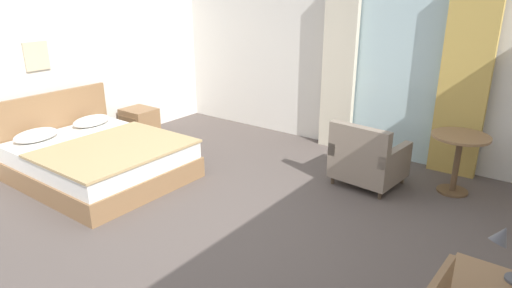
{
  "coord_description": "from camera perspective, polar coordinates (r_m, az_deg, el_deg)",
  "views": [
    {
      "loc": [
        2.86,
        -2.97,
        2.37
      ],
      "look_at": [
        0.27,
        0.53,
        0.81
      ],
      "focal_mm": 31.11,
      "sensor_mm": 36.0,
      "label": 1
    }
  ],
  "objects": [
    {
      "name": "balcony_glass_door",
      "position": [
        6.5,
        17.84,
        7.82
      ],
      "size": [
        1.28,
        0.02,
        2.27
      ],
      "primitive_type": "cube",
      "color": "silver",
      "rests_on": "ground"
    },
    {
      "name": "framed_picture",
      "position": [
        6.74,
        -26.4,
        10.09
      ],
      "size": [
        0.03,
        0.33,
        0.38
      ],
      "color": "beige"
    },
    {
      "name": "armchair_by_window",
      "position": [
        5.66,
        14.11,
        -2.01
      ],
      "size": [
        0.83,
        0.79,
        0.82
      ],
      "color": "gray",
      "rests_on": "ground"
    },
    {
      "name": "nightstand",
      "position": [
        7.44,
        -14.7,
        2.53
      ],
      "size": [
        0.51,
        0.45,
        0.5
      ],
      "color": "olive",
      "rests_on": "ground"
    },
    {
      "name": "desk_lamp",
      "position": [
        2.92,
        29.5,
        -11.33
      ],
      "size": [
        0.25,
        0.28,
        0.42
      ],
      "color": "#4C4C51",
      "rests_on": "writing_desk"
    },
    {
      "name": "ground",
      "position": [
        4.79,
        -6.49,
        -10.81
      ],
      "size": [
        6.83,
        6.84,
        0.1
      ],
      "primitive_type": "cube",
      "color": "#564C47"
    },
    {
      "name": "curtain_panel_right",
      "position": [
        6.17,
        25.15,
        6.94
      ],
      "size": [
        0.6,
        0.1,
        2.4
      ],
      "primitive_type": "cube",
      "color": "tan",
      "rests_on": "ground"
    },
    {
      "name": "wall_back",
      "position": [
        6.85,
        11.55,
        10.25
      ],
      "size": [
        6.43,
        0.12,
        2.57
      ],
      "primitive_type": "cube",
      "color": "silver",
      "rests_on": "ground"
    },
    {
      "name": "bed",
      "position": [
        6.09,
        -19.76,
        -1.68
      ],
      "size": [
        2.11,
        1.73,
        0.99
      ],
      "color": "olive",
      "rests_on": "ground"
    },
    {
      "name": "wall_left",
      "position": [
        6.8,
        -27.11,
        8.43
      ],
      "size": [
        0.12,
        6.44,
        2.57
      ],
      "primitive_type": "cube",
      "color": "silver",
      "rests_on": "ground"
    },
    {
      "name": "curtain_panel_left",
      "position": [
        6.72,
        10.61,
        9.37
      ],
      "size": [
        0.51,
        0.1,
        2.4
      ],
      "primitive_type": "cube",
      "color": "beige",
      "rests_on": "ground"
    },
    {
      "name": "round_cafe_table",
      "position": [
        5.74,
        24.61,
        -0.76
      ],
      "size": [
        0.66,
        0.66,
        0.73
      ],
      "color": "olive",
      "rests_on": "ground"
    }
  ]
}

